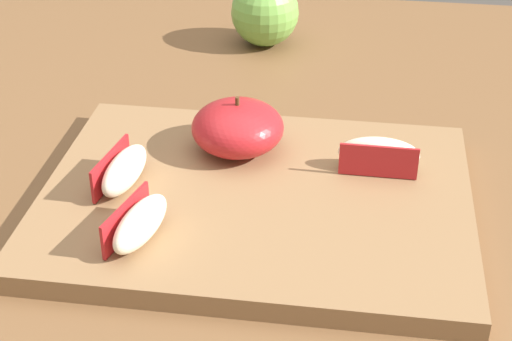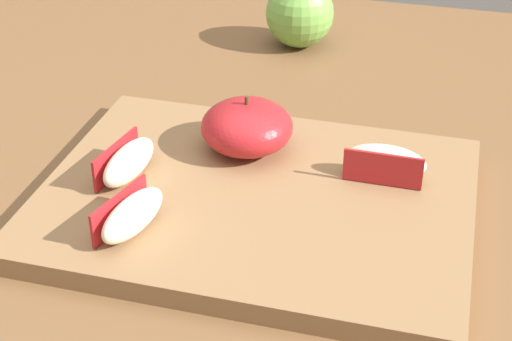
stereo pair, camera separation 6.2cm
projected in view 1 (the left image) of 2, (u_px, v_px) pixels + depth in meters
name	position (u px, v px, depth m)	size (l,w,h in m)	color
dining_table	(217.00, 248.00, 0.77)	(1.40, 0.85, 0.78)	brown
cutting_board	(256.00, 201.00, 0.64)	(0.34, 0.26, 0.02)	olive
apple_half_skin_up	(238.00, 127.00, 0.68)	(0.08, 0.08, 0.05)	#B21E23
apple_wedge_near_knife	(123.00, 170.00, 0.64)	(0.04, 0.07, 0.03)	#F4EACC
apple_wedge_left	(379.00, 154.00, 0.66)	(0.07, 0.02, 0.03)	#F4EACC
apple_wedge_middle	(139.00, 223.00, 0.58)	(0.04, 0.07, 0.03)	#F4EACC
whole_apple_granny_green	(265.00, 12.00, 0.91)	(0.08, 0.08, 0.09)	#70AD47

